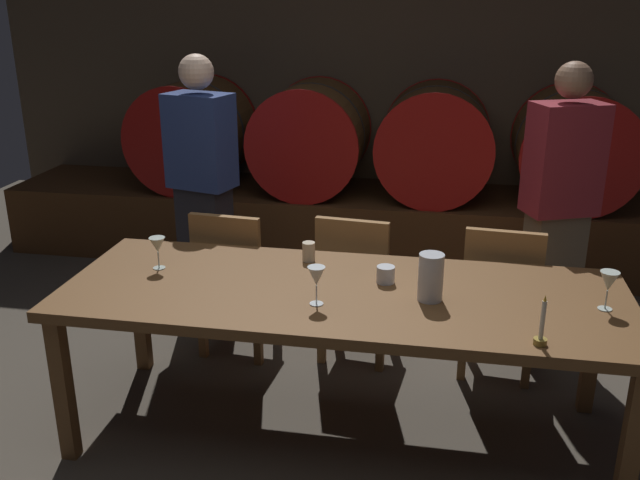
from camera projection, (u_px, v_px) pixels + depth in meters
ground_plane at (313, 444)px, 3.30m from camera, size 8.35×8.35×0.00m
back_wall at (383, 91)px, 5.72m from camera, size 6.43×0.24×2.48m
barrel_shelf at (373, 225)px, 5.54m from camera, size 5.78×0.90×0.53m
wine_barrel_far_left at (193, 133)px, 5.56m from camera, size 0.85×0.82×0.85m
wine_barrel_center_left at (311, 138)px, 5.40m from camera, size 0.85×0.82×0.85m
wine_barrel_center_right at (435, 142)px, 5.24m from camera, size 0.85×0.82×0.85m
wine_barrel_far_right at (574, 147)px, 5.07m from camera, size 0.85×0.82×0.85m
dining_table at (343, 303)px, 3.17m from camera, size 2.54×0.94×0.75m
chair_left at (234, 276)px, 3.98m from camera, size 0.43×0.43×0.88m
chair_center at (356, 281)px, 3.91m from camera, size 0.44×0.44×0.88m
chair_right at (500, 294)px, 3.74m from camera, size 0.43×0.43×0.88m
guest_left at (203, 191)px, 4.28m from camera, size 0.43×0.33×1.68m
guest_right at (558, 210)px, 3.94m from camera, size 0.44×0.37×1.67m
candle_center at (541, 331)px, 2.64m from camera, size 0.05×0.05×0.21m
pitcher at (431, 277)px, 3.01m from camera, size 0.11×0.11×0.21m
wine_glass_left at (157, 246)px, 3.35m from camera, size 0.08×0.08×0.16m
wine_glass_center at (316, 277)px, 2.96m from camera, size 0.08×0.08×0.17m
wine_glass_right at (609, 282)px, 2.91m from camera, size 0.08×0.08×0.17m
cup_left at (309, 252)px, 3.47m from camera, size 0.06×0.06×0.10m
cup_right at (386, 274)px, 3.21m from camera, size 0.08×0.08×0.08m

